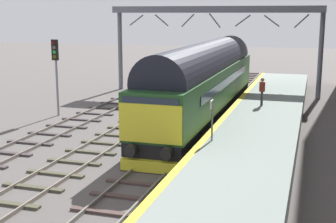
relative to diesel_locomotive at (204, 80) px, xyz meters
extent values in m
plane|color=#585451|center=(0.00, -5.54, -2.49)|extent=(140.00, 140.00, 0.00)
cube|color=slate|center=(-0.72, -5.54, -2.41)|extent=(0.07, 60.00, 0.15)
cube|color=slate|center=(0.72, -5.54, -2.41)|extent=(0.07, 60.00, 0.15)
cube|color=#4E3D38|center=(0.00, -13.91, -2.44)|extent=(2.50, 0.26, 0.09)
cube|color=#4E3D38|center=(0.00, -12.51, -2.44)|extent=(2.50, 0.26, 0.09)
cube|color=#4E3D38|center=(0.00, -11.12, -2.44)|extent=(2.50, 0.26, 0.09)
cube|color=#4E3D38|center=(0.00, -9.72, -2.44)|extent=(2.50, 0.26, 0.09)
cube|color=#4E3D38|center=(0.00, -8.33, -2.44)|extent=(2.50, 0.26, 0.09)
cube|color=#4E3D38|center=(0.00, -6.93, -2.44)|extent=(2.50, 0.26, 0.09)
cube|color=#4E3D38|center=(0.00, -5.54, -2.44)|extent=(2.50, 0.26, 0.09)
cube|color=#4E3D38|center=(0.00, -4.14, -2.44)|extent=(2.50, 0.26, 0.09)
cube|color=#4E3D38|center=(0.00, -2.75, -2.44)|extent=(2.50, 0.26, 0.09)
cube|color=#4E3D38|center=(0.00, -1.35, -2.44)|extent=(2.50, 0.26, 0.09)
cube|color=#4E3D38|center=(0.00, 0.05, -2.44)|extent=(2.50, 0.26, 0.09)
cube|color=#4E3D38|center=(0.00, 1.44, -2.44)|extent=(2.50, 0.26, 0.09)
cube|color=#4E3D38|center=(0.00, 2.84, -2.44)|extent=(2.50, 0.26, 0.09)
cube|color=#4E3D38|center=(0.00, 4.23, -2.44)|extent=(2.50, 0.26, 0.09)
cube|color=#4E3D38|center=(0.00, 5.63, -2.44)|extent=(2.50, 0.26, 0.09)
cube|color=#4E3D38|center=(0.00, 7.02, -2.44)|extent=(2.50, 0.26, 0.09)
cube|color=#4E3D38|center=(0.00, 8.42, -2.44)|extent=(2.50, 0.26, 0.09)
cube|color=#4E3D38|center=(0.00, 9.81, -2.44)|extent=(2.50, 0.26, 0.09)
cube|color=#4E3D38|center=(0.00, 11.21, -2.44)|extent=(2.50, 0.26, 0.09)
cube|color=#4E3D38|center=(0.00, 12.60, -2.44)|extent=(2.50, 0.26, 0.09)
cube|color=#4E3D38|center=(0.00, 14.00, -2.44)|extent=(2.50, 0.26, 0.09)
cube|color=#4E3D38|center=(0.00, 15.39, -2.44)|extent=(2.50, 0.26, 0.09)
cube|color=#4E3D38|center=(0.00, 16.79, -2.44)|extent=(2.50, 0.26, 0.09)
cube|color=#4E3D38|center=(0.00, 18.19, -2.44)|extent=(2.50, 0.26, 0.09)
cube|color=#4E3D38|center=(0.00, 19.58, -2.44)|extent=(2.50, 0.26, 0.09)
cube|color=#4E3D38|center=(0.00, 20.98, -2.44)|extent=(2.50, 0.26, 0.09)
cube|color=#4E3D38|center=(0.00, 22.37, -2.44)|extent=(2.50, 0.26, 0.09)
cube|color=#4E3D38|center=(0.00, 23.77, -2.44)|extent=(2.50, 0.26, 0.09)
cube|color=gray|center=(-4.24, -5.54, -2.41)|extent=(0.07, 60.00, 0.15)
cube|color=gray|center=(-2.81, -5.54, -2.41)|extent=(0.07, 60.00, 0.15)
cube|color=#4B4937|center=(-3.53, -14.22, -2.44)|extent=(2.50, 0.26, 0.09)
cube|color=#4B4937|center=(-3.53, -12.64, -2.44)|extent=(2.50, 0.26, 0.09)
cube|color=#4B4937|center=(-3.53, -11.06, -2.44)|extent=(2.50, 0.26, 0.09)
cube|color=#4B4937|center=(-3.53, -9.48, -2.44)|extent=(2.50, 0.26, 0.09)
cube|color=#4B4937|center=(-3.53, -7.90, -2.44)|extent=(2.50, 0.26, 0.09)
cube|color=#4B4937|center=(-3.53, -6.33, -2.44)|extent=(2.50, 0.26, 0.09)
cube|color=#4B4937|center=(-3.53, -4.75, -2.44)|extent=(2.50, 0.26, 0.09)
cube|color=#4B4937|center=(-3.53, -3.17, -2.44)|extent=(2.50, 0.26, 0.09)
cube|color=#4B4937|center=(-3.53, -1.59, -2.44)|extent=(2.50, 0.26, 0.09)
cube|color=#4B4937|center=(-3.53, -0.01, -2.44)|extent=(2.50, 0.26, 0.09)
cube|color=#4B4937|center=(-3.53, 1.57, -2.44)|extent=(2.50, 0.26, 0.09)
cube|color=#4B4937|center=(-3.53, 3.15, -2.44)|extent=(2.50, 0.26, 0.09)
cube|color=#4B4937|center=(-3.53, 4.73, -2.44)|extent=(2.50, 0.26, 0.09)
cube|color=#4B4937|center=(-3.53, 6.31, -2.44)|extent=(2.50, 0.26, 0.09)
cube|color=#4B4937|center=(-3.53, 7.89, -2.44)|extent=(2.50, 0.26, 0.09)
cube|color=#4B4937|center=(-3.53, 9.46, -2.44)|extent=(2.50, 0.26, 0.09)
cube|color=#4B4937|center=(-3.53, 11.04, -2.44)|extent=(2.50, 0.26, 0.09)
cube|color=#4B4937|center=(-3.53, 12.62, -2.44)|extent=(2.50, 0.26, 0.09)
cube|color=#4B4937|center=(-3.53, 14.20, -2.44)|extent=(2.50, 0.26, 0.09)
cube|color=#4B4937|center=(-3.53, 15.78, -2.44)|extent=(2.50, 0.26, 0.09)
cube|color=#4B4937|center=(-3.53, 17.36, -2.44)|extent=(2.50, 0.26, 0.09)
cube|color=#4B4937|center=(-3.53, 18.94, -2.44)|extent=(2.50, 0.26, 0.09)
cube|color=#4B4937|center=(-3.53, 20.52, -2.44)|extent=(2.50, 0.26, 0.09)
cube|color=#4B4937|center=(-3.53, 22.10, -2.44)|extent=(2.50, 0.26, 0.09)
cube|color=#4B4937|center=(-3.53, 23.67, -2.44)|extent=(2.50, 0.26, 0.09)
cube|color=slate|center=(-7.81, -5.54, -2.41)|extent=(0.07, 60.00, 0.15)
cube|color=slate|center=(-6.37, -5.54, -2.41)|extent=(0.07, 60.00, 0.15)
cube|color=#423B3C|center=(-7.09, -9.17, -2.44)|extent=(2.50, 0.26, 0.09)
cube|color=#423B3C|center=(-7.09, -7.35, -2.44)|extent=(2.50, 0.26, 0.09)
cube|color=#423B3C|center=(-7.09, -5.54, -2.44)|extent=(2.50, 0.26, 0.09)
cube|color=#423B3C|center=(-7.09, -3.72, -2.44)|extent=(2.50, 0.26, 0.09)
cube|color=#423B3C|center=(-7.09, -1.90, -2.44)|extent=(2.50, 0.26, 0.09)
cube|color=#423B3C|center=(-7.09, -0.08, -2.44)|extent=(2.50, 0.26, 0.09)
cube|color=#423B3C|center=(-7.09, 1.74, -2.44)|extent=(2.50, 0.26, 0.09)
cube|color=#423B3C|center=(-7.09, 3.56, -2.44)|extent=(2.50, 0.26, 0.09)
cube|color=#423B3C|center=(-7.09, 5.37, -2.44)|extent=(2.50, 0.26, 0.09)
cube|color=#423B3C|center=(-7.09, 7.19, -2.44)|extent=(2.50, 0.26, 0.09)
cube|color=#423B3C|center=(-7.09, 9.01, -2.44)|extent=(2.50, 0.26, 0.09)
cube|color=#423B3C|center=(-7.09, 10.83, -2.44)|extent=(2.50, 0.26, 0.09)
cube|color=#423B3C|center=(-7.09, 12.65, -2.44)|extent=(2.50, 0.26, 0.09)
cube|color=#423B3C|center=(-7.09, 14.46, -2.44)|extent=(2.50, 0.26, 0.09)
cube|color=#423B3C|center=(-7.09, 16.28, -2.44)|extent=(2.50, 0.26, 0.09)
cube|color=#423B3C|center=(-7.09, 18.10, -2.44)|extent=(2.50, 0.26, 0.09)
cube|color=#423B3C|center=(-7.09, 19.92, -2.44)|extent=(2.50, 0.26, 0.09)
cube|color=#423B3C|center=(-7.09, 21.74, -2.44)|extent=(2.50, 0.26, 0.09)
cube|color=#423B3C|center=(-7.09, 23.56, -2.44)|extent=(2.50, 0.26, 0.09)
cube|color=gray|center=(3.60, -5.54, -1.99)|extent=(4.00, 44.00, 1.00)
cube|color=yellow|center=(1.75, -5.54, -1.48)|extent=(0.30, 44.00, 0.01)
cube|color=black|center=(0.00, 0.04, -1.67)|extent=(2.56, 19.24, 0.60)
cube|color=#204B21|center=(0.00, 0.04, -0.32)|extent=(2.70, 19.24, 2.10)
cylinder|color=black|center=(0.00, 0.04, 0.91)|extent=(2.56, 17.70, 2.57)
cube|color=yellow|center=(0.00, -9.63, -0.47)|extent=(2.65, 0.08, 1.58)
cube|color=#232D3D|center=(0.00, -9.61, 0.26)|extent=(2.38, 0.04, 0.64)
cube|color=#232D3D|center=(1.37, 0.04, -0.02)|extent=(0.04, 13.47, 0.44)
cylinder|color=black|center=(-0.75, -9.84, -1.57)|extent=(0.48, 0.35, 0.48)
cylinder|color=black|center=(0.75, -9.84, -1.57)|extent=(0.48, 0.35, 0.48)
cube|color=yellow|center=(0.00, -9.69, -2.20)|extent=(2.43, 0.36, 0.47)
cylinder|color=black|center=(0.00, -7.80, -1.97)|extent=(1.64, 1.04, 1.04)
cylinder|color=black|center=(0.00, -6.70, -1.97)|extent=(1.64, 1.04, 1.04)
cylinder|color=black|center=(0.00, -5.60, -1.97)|extent=(1.64, 1.04, 1.04)
cylinder|color=black|center=(0.00, 5.67, -1.97)|extent=(1.64, 1.04, 1.04)
cylinder|color=black|center=(0.00, 6.77, -1.97)|extent=(1.64, 1.04, 1.04)
cylinder|color=black|center=(0.00, 7.87, -1.97)|extent=(1.64, 1.04, 1.04)
cylinder|color=gray|center=(-9.14, -1.03, -0.11)|extent=(0.14, 0.14, 4.75)
cube|color=black|center=(-9.14, -1.09, 1.63)|extent=(0.44, 0.10, 1.27)
cylinder|color=#500807|center=(-9.14, -1.15, 2.07)|extent=(0.20, 0.06, 0.20)
cylinder|color=#50504E|center=(-9.14, -1.15, 1.79)|extent=(0.20, 0.06, 0.20)
cylinder|color=green|center=(-9.14, -1.15, 1.51)|extent=(0.20, 0.06, 0.20)
cylinder|color=#53470A|center=(-9.14, -1.15, 1.23)|extent=(0.20, 0.06, 0.20)
cylinder|color=slate|center=(2.11, -7.71, -0.61)|extent=(0.08, 0.08, 1.74)
cube|color=white|center=(2.08, -7.71, 0.08)|extent=(0.05, 0.44, 0.36)
cube|color=black|center=(2.05, -7.71, 0.08)|extent=(0.01, 0.20, 0.24)
cylinder|color=#313032|center=(3.28, 0.67, -1.06)|extent=(0.13, 0.13, 0.84)
cylinder|color=#313032|center=(3.27, 0.87, -1.06)|extent=(0.13, 0.13, 0.84)
cylinder|color=maroon|center=(3.28, 0.77, -0.36)|extent=(0.35, 0.35, 0.56)
sphere|color=#916F4C|center=(3.28, 0.77, 0.05)|extent=(0.22, 0.22, 0.22)
cylinder|color=maroon|center=(3.29, 0.56, -0.36)|extent=(0.09, 0.09, 0.52)
cylinder|color=maroon|center=(3.27, 0.98, -0.36)|extent=(0.09, 0.09, 0.52)
cylinder|color=slate|center=(-9.49, 9.97, 0.69)|extent=(0.36, 0.36, 6.35)
cylinder|color=slate|center=(6.50, 9.97, 0.69)|extent=(0.36, 0.36, 6.35)
cube|color=slate|center=(-1.50, 9.97, 4.12)|extent=(16.39, 2.00, 0.50)
cylinder|color=slate|center=(-8.01, 9.97, 3.27)|extent=(1.20, 0.10, 0.89)
cylinder|color=slate|center=(-5.84, 9.97, 3.27)|extent=(1.16, 0.10, 0.95)
cylinder|color=slate|center=(-3.67, 9.97, 3.27)|extent=(1.07, 0.10, 1.05)
cylinder|color=slate|center=(-1.50, 9.97, 3.27)|extent=(0.97, 0.10, 1.15)
cylinder|color=slate|center=(0.67, 9.97, 3.27)|extent=(1.19, 0.10, 0.91)
cylinder|color=slate|center=(2.84, 9.97, 3.27)|extent=(1.20, 0.10, 0.90)
cylinder|color=slate|center=(5.01, 9.97, 3.27)|extent=(1.07, 0.10, 1.05)
camera|label=1|loc=(6.10, -26.97, 3.85)|focal=50.81mm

